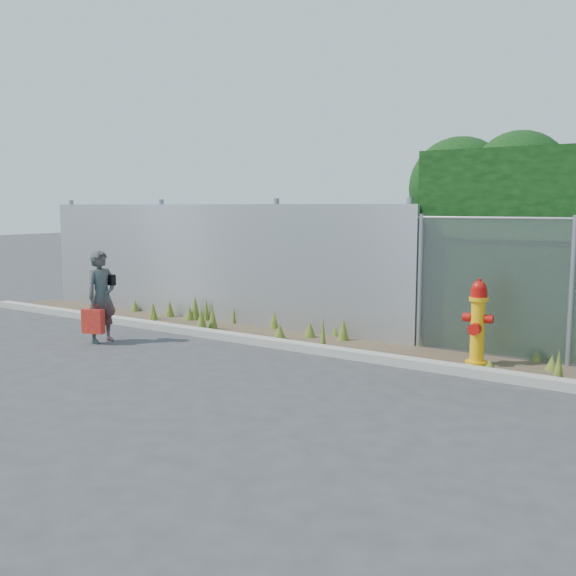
{
  "coord_description": "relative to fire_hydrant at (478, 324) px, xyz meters",
  "views": [
    {
      "loc": [
        4.78,
        -6.17,
        2.17
      ],
      "look_at": [
        -0.3,
        1.4,
        1.0
      ],
      "focal_mm": 40.0,
      "sensor_mm": 36.0,
      "label": 1
    }
  ],
  "objects": [
    {
      "name": "woman",
      "position": [
        -5.46,
        -1.82,
        0.16
      ],
      "size": [
        0.4,
        0.56,
        1.47
      ],
      "primitive_type": "imported",
      "rotation": [
        0.0,
        0.0,
        1.49
      ],
      "color": "#0F655A",
      "rests_on": "ground"
    },
    {
      "name": "curb",
      "position": [
        -2.14,
        -0.59,
        -0.52
      ],
      "size": [
        16.0,
        0.22,
        0.12
      ],
      "primitive_type": "cube",
      "color": "#9C988D",
      "rests_on": "ground"
    },
    {
      "name": "red_tote_bag",
      "position": [
        -5.45,
        -2.02,
        -0.21
      ],
      "size": [
        0.35,
        0.13,
        0.46
      ],
      "rotation": [
        0.0,
        0.0,
        0.3
      ],
      "color": "#AD0927"
    },
    {
      "name": "ground",
      "position": [
        -2.14,
        -2.39,
        -0.58
      ],
      "size": [
        80.0,
        80.0,
        0.0
      ],
      "primitive_type": "plane",
      "color": "#353437",
      "rests_on": "ground"
    },
    {
      "name": "weed_strip",
      "position": [
        -1.62,
        0.15,
        -0.46
      ],
      "size": [
        16.0,
        1.32,
        0.55
      ],
      "color": "#463628",
      "rests_on": "ground"
    },
    {
      "name": "fire_hydrant",
      "position": [
        0.0,
        0.0,
        0.0
      ],
      "size": [
        0.4,
        0.36,
        1.2
      ],
      "rotation": [
        0.0,
        0.0,
        0.05
      ],
      "color": "#F3AC0C",
      "rests_on": "ground"
    },
    {
      "name": "black_shoulder_bag",
      "position": [
        -5.46,
        -1.67,
        0.41
      ],
      "size": [
        0.23,
        0.09,
        0.17
      ],
      "rotation": [
        0.0,
        0.0,
        0.06
      ],
      "color": "black"
    },
    {
      "name": "corrugated_fence",
      "position": [
        -5.39,
        0.62,
        0.52
      ],
      "size": [
        8.5,
        0.21,
        2.3
      ],
      "color": "#AAABB1",
      "rests_on": "ground"
    }
  ]
}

